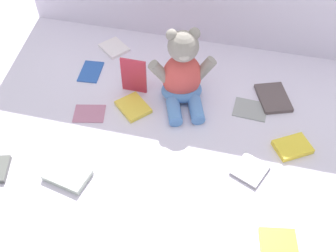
% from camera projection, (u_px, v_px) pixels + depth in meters
% --- Properties ---
extents(ground_plane, '(3.20, 3.20, 0.00)m').
position_uv_depth(ground_plane, '(176.00, 123.00, 1.21)').
color(ground_plane, silver).
extents(teddy_bear, '(0.22, 0.22, 0.27)m').
position_uv_depth(teddy_bear, '(182.00, 75.00, 1.21)').
color(teddy_bear, '#D84C47').
rests_on(teddy_bear, ground_plane).
extents(book_case_0, '(0.14, 0.16, 0.01)m').
position_uv_depth(book_case_0, '(273.00, 98.00, 1.27)').
color(book_case_0, '#564848').
rests_on(book_case_0, ground_plane).
extents(book_case_1, '(0.13, 0.13, 0.01)m').
position_uv_depth(book_case_1, '(114.00, 48.00, 1.45)').
color(book_case_1, white).
rests_on(book_case_1, ground_plane).
extents(book_case_2, '(0.14, 0.10, 0.02)m').
position_uv_depth(book_case_2, '(68.00, 175.00, 1.07)').
color(book_case_2, '#9CA799').
rests_on(book_case_2, ground_plane).
extents(book_case_3, '(0.11, 0.11, 0.01)m').
position_uv_depth(book_case_3, '(279.00, 247.00, 0.93)').
color(book_case_3, yellow).
rests_on(book_case_3, ground_plane).
extents(book_case_4, '(0.08, 0.12, 0.01)m').
position_uv_depth(book_case_4, '(91.00, 71.00, 1.37)').
color(book_case_4, '#2956AD').
rests_on(book_case_4, ground_plane).
extents(book_case_5, '(0.09, 0.01, 0.13)m').
position_uv_depth(book_case_5, '(134.00, 76.00, 1.26)').
color(book_case_5, '#C12D3F').
rests_on(book_case_5, ground_plane).
extents(book_case_6, '(0.11, 0.09, 0.01)m').
position_uv_depth(book_case_6, '(250.00, 109.00, 1.24)').
color(book_case_6, gray).
rests_on(book_case_6, ground_plane).
extents(book_case_7, '(0.11, 0.12, 0.01)m').
position_uv_depth(book_case_7, '(250.00, 170.00, 1.09)').
color(book_case_7, gray).
rests_on(book_case_7, ground_plane).
extents(book_case_9, '(0.14, 0.13, 0.01)m').
position_uv_depth(book_case_9, '(133.00, 107.00, 1.25)').
color(book_case_9, yellow).
rests_on(book_case_9, ground_plane).
extents(book_case_10, '(0.11, 0.10, 0.01)m').
position_uv_depth(book_case_10, '(89.00, 113.00, 1.23)').
color(book_case_10, '#B76F8C').
rests_on(book_case_10, ground_plane).
extents(book_case_11, '(0.13, 0.12, 0.02)m').
position_uv_depth(book_case_11, '(292.00, 147.00, 1.14)').
color(book_case_11, yellow).
rests_on(book_case_11, ground_plane).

